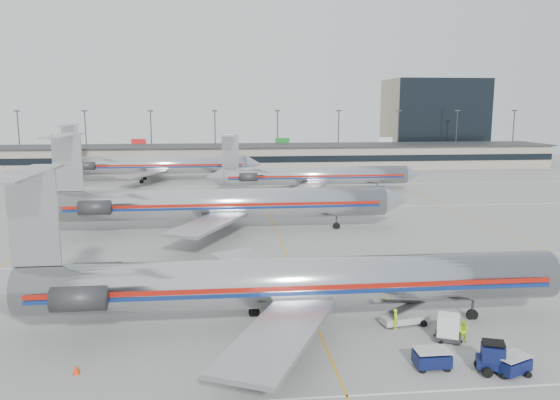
{
  "coord_description": "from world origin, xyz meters",
  "views": [
    {
      "loc": [
        -6.82,
        -46.33,
        16.4
      ],
      "look_at": [
        0.35,
        22.32,
        4.5
      ],
      "focal_mm": 35.0,
      "sensor_mm": 36.0,
      "label": 1
    }
  ],
  "objects": [
    {
      "name": "tug_left",
      "position": [
        -4.18,
        -13.31,
        0.89
      ],
      "size": [
        2.63,
        1.77,
        1.95
      ],
      "rotation": [
        0.0,
        0.0,
        0.26
      ],
      "color": "#0A113B",
      "rests_on": "ground"
    },
    {
      "name": "ramp_worker_near",
      "position": [
        5.71,
        -9.09,
        0.8
      ],
      "size": [
        0.66,
        0.7,
        1.61
      ],
      "primitive_type": "imported",
      "rotation": [
        0.0,
        0.0,
        0.94
      ],
      "color": "#AEDC14",
      "rests_on": "ground"
    },
    {
      "name": "uld_container",
      "position": [
        8.82,
        -11.3,
        0.94
      ],
      "size": [
        2.22,
        2.08,
        1.87
      ],
      "rotation": [
        0.0,
        0.0,
        -0.43
      ],
      "color": "#2D2D30",
      "rests_on": "ground"
    },
    {
      "name": "cart_outer",
      "position": [
        10.75,
        -16.45,
        0.64
      ],
      "size": [
        2.53,
        2.18,
        1.21
      ],
      "rotation": [
        0.0,
        0.0,
        0.42
      ],
      "color": "#0A113B",
      "rests_on": "ground"
    },
    {
      "name": "ground",
      "position": [
        0.0,
        0.0,
        0.0
      ],
      "size": [
        260.0,
        260.0,
        0.0
      ],
      "primitive_type": "plane",
      "color": "gray",
      "rests_on": "ground"
    },
    {
      "name": "cart_inner",
      "position": [
        6.11,
        -15.19,
        0.66
      ],
      "size": [
        2.17,
        1.49,
        1.23
      ],
      "rotation": [
        0.0,
        0.0,
        -0.0
      ],
      "color": "#0A113B",
      "rests_on": "ground"
    },
    {
      "name": "distant_building",
      "position": [
        62.0,
        128.0,
        12.5
      ],
      "size": [
        30.0,
        20.0,
        25.0
      ],
      "primitive_type": "cube",
      "color": "tan",
      "rests_on": "ground"
    },
    {
      "name": "light_mast_row",
      "position": [
        0.0,
        112.0,
        8.58
      ],
      "size": [
        163.6,
        0.4,
        15.28
      ],
      "color": "#38383D",
      "rests_on": "ground"
    },
    {
      "name": "jet_second_row",
      "position": [
        -7.7,
        24.69,
        3.8
      ],
      "size": [
        49.99,
        29.44,
        13.09
      ],
      "color": "silver",
      "rests_on": "ground"
    },
    {
      "name": "ramp_worker_far",
      "position": [
        9.79,
        -11.78,
        0.81
      ],
      "size": [
        0.96,
        0.86,
        1.63
      ],
      "primitive_type": "imported",
      "rotation": [
        0.0,
        0.0,
        -0.37
      ],
      "color": "#A0EA16",
      "rests_on": "ground"
    },
    {
      "name": "terminal",
      "position": [
        0.0,
        97.97,
        3.16
      ],
      "size": [
        162.0,
        17.0,
        6.25
      ],
      "color": "gray",
      "rests_on": "ground"
    },
    {
      "name": "jet_back_row",
      "position": [
        -22.33,
        75.05,
        3.68
      ],
      "size": [
        46.35,
        28.51,
        12.67
      ],
      "color": "silver",
      "rests_on": "ground"
    },
    {
      "name": "apron_markings",
      "position": [
        0.0,
        10.0,
        0.01
      ],
      "size": [
        160.0,
        0.15,
        0.02
      ],
      "primitive_type": "cube",
      "color": "silver",
      "rests_on": "ground"
    },
    {
      "name": "belt_loader",
      "position": [
        6.78,
        -8.27,
        0.6
      ],
      "size": [
        4.37,
        1.91,
        2.25
      ],
      "rotation": [
        0.0,
        0.0,
        0.17
      ],
      "color": "#9F9F9F",
      "rests_on": "ground"
    },
    {
      "name": "cone_left",
      "position": [
        -16.12,
        -13.67,
        0.32
      ],
      "size": [
        0.54,
        0.54,
        0.64
      ],
      "primitive_type": "cone",
      "rotation": [
        0.0,
        0.0,
        0.16
      ],
      "color": "red",
      "rests_on": "ground"
    },
    {
      "name": "jet_foreground",
      "position": [
        -2.6,
        -7.74,
        3.53
      ],
      "size": [
        46.52,
        27.39,
        12.18
      ],
      "color": "silver",
      "rests_on": "ground"
    },
    {
      "name": "tug_right",
      "position": [
        9.81,
        -16.19,
        0.93
      ],
      "size": [
        2.77,
        2.02,
        2.03
      ],
      "rotation": [
        0.0,
        0.0,
        -0.34
      ],
      "color": "#0A113B",
      "rests_on": "ground"
    },
    {
      "name": "tug_center",
      "position": [
        -4.43,
        -14.98,
        0.74
      ],
      "size": [
        2.23,
        1.73,
        1.62
      ],
      "rotation": [
        0.0,
        0.0,
        -0.42
      ],
      "color": "#0A113B",
      "rests_on": "ground"
    },
    {
      "name": "jet_third_row",
      "position": [
        9.84,
        55.9,
        3.3
      ],
      "size": [
        41.62,
        25.6,
        11.38
      ],
      "color": "silver",
      "rests_on": "ground"
    }
  ]
}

